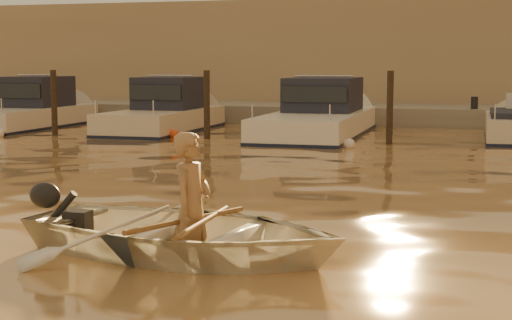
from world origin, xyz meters
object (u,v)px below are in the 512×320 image
(dinghy, at_px, (184,232))
(waterfront_building, at_px, (429,59))
(person, at_px, (192,208))
(moored_boat_0, at_px, (29,109))
(moored_boat_1, at_px, (163,112))
(moored_boat_2, at_px, (319,115))

(dinghy, xyz_separation_m, waterfront_building, (1.06, 26.60, 2.12))
(person, relative_size, moored_boat_0, 0.25)
(dinghy, relative_size, waterfront_building, 0.08)
(dinghy, xyz_separation_m, person, (0.10, -0.01, 0.29))
(moored_boat_0, bearing_deg, moored_boat_1, 0.00)
(person, distance_m, moored_boat_2, 15.70)
(person, xyz_separation_m, moored_boat_0, (-11.79, 15.61, 0.06))
(dinghy, bearing_deg, moored_boat_2, 13.74)
(moored_boat_0, height_order, moored_boat_2, same)
(waterfront_building, bearing_deg, moored_boat_1, -125.37)
(moored_boat_0, distance_m, moored_boat_1, 4.95)
(dinghy, bearing_deg, moored_boat_0, 44.90)
(dinghy, relative_size, moored_boat_1, 0.56)
(person, relative_size, moored_boat_2, 0.20)
(dinghy, bearing_deg, moored_boat_1, 31.43)
(moored_boat_0, distance_m, waterfront_building, 16.94)
(person, bearing_deg, waterfront_building, 5.97)
(moored_boat_2, bearing_deg, moored_boat_1, 180.00)
(moored_boat_0, height_order, moored_boat_1, same)
(waterfront_building, bearing_deg, dinghy, -92.29)
(person, bearing_deg, moored_boat_1, 31.72)
(dinghy, relative_size, moored_boat_0, 0.56)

